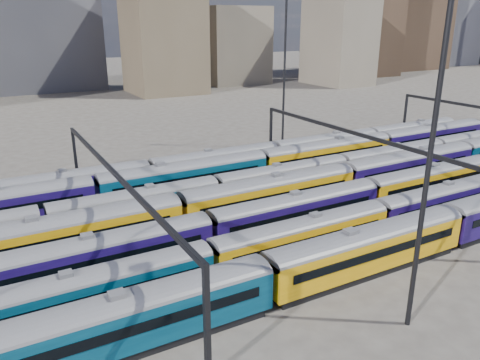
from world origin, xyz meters
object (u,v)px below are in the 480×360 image
rake_0 (449,221)px  mast_2 (433,136)px  rake_2 (369,192)px  rake_1 (379,214)px

rake_0 → mast_2: size_ratio=4.83×
rake_2 → mast_2: mast_2 is taller
mast_2 → rake_0: bearing=28.4°
rake_0 → rake_2: 10.02m
rake_0 → mast_2: mast_2 is taller
rake_0 → rake_2: (-0.70, 10.00, -0.09)m
rake_1 → rake_2: (3.50, 5.00, 0.16)m
rake_0 → mast_2: (-12.96, -7.00, 11.30)m
rake_1 → rake_2: size_ratio=0.94×
rake_2 → rake_0: bearing=-86.0°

